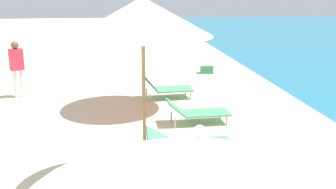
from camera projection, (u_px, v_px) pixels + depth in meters
umbrella_nearest at (199, 173)px, 1.96m from camera, size 1.91×1.91×2.40m
umbrella_second at (142, 17)px, 5.41m from camera, size 1.98×1.98×2.99m
lounger_second_shoreside at (189, 143)px, 7.09m from camera, size 1.59×0.72×0.56m
umbrella_farthest at (143, 18)px, 9.52m from camera, size 2.56×2.56×2.66m
lounger_farthest_shoreside at (167, 88)px, 11.06m from camera, size 1.40×0.78×0.63m
lounger_farthest_inland at (197, 111)px, 9.00m from camera, size 1.47×0.65×0.58m
person_walking_near at (17, 64)px, 10.97m from camera, size 0.42×0.36×1.61m
cooler_box at (207, 68)px, 14.34m from camera, size 0.50×0.40×0.35m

